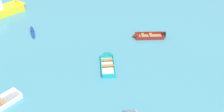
{
  "coord_description": "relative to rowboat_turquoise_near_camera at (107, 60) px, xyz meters",
  "views": [
    {
      "loc": [
        0.62,
        -2.53,
        16.99
      ],
      "look_at": [
        0.0,
        21.39,
        0.15
      ],
      "focal_mm": 45.42,
      "sensor_mm": 36.0,
      "label": 1
    }
  ],
  "objects": [
    {
      "name": "kayak_deep_blue_near_left",
      "position": [
        -9.04,
        5.42,
        -0.08
      ],
      "size": [
        1.46,
        2.87,
        0.27
      ],
      "color": "navy",
      "rests_on": "ground_plane"
    },
    {
      "name": "rowboat_turquoise_near_camera",
      "position": [
        0.0,
        0.0,
        0.0
      ],
      "size": [
        1.68,
        4.02,
        1.21
      ],
      "color": "beige",
      "rests_on": "ground_plane"
    },
    {
      "name": "rowboat_maroon_far_back",
      "position": [
        3.81,
        4.75,
        -0.03
      ],
      "size": [
        3.9,
        1.4,
        1.09
      ],
      "color": "#99754C",
      "rests_on": "ground_plane"
    },
    {
      "name": "motor_launch_yellow_back_row_right",
      "position": [
        -14.2,
        10.06,
        0.51
      ],
      "size": [
        6.39,
        6.4,
        2.49
      ],
      "color": "yellow",
      "rests_on": "ground_plane"
    }
  ]
}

